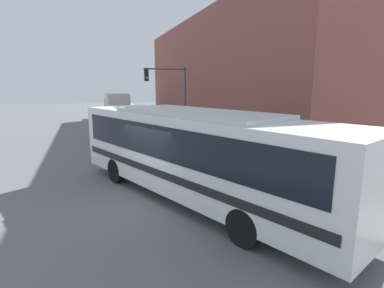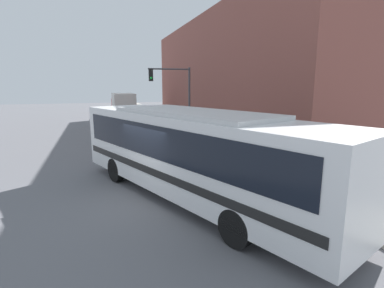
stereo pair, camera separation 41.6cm
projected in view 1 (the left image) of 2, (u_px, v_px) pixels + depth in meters
name	position (u px, v px, depth m)	size (l,w,h in m)	color
ground_plane	(160.00, 199.00, 10.28)	(120.00, 120.00, 0.00)	slate
sidewalk	(168.00, 123.00, 30.65)	(2.52, 70.00, 0.13)	#A8A399
building_facade	(224.00, 74.00, 27.38)	(6.00, 29.86, 9.69)	brown
city_bus	(194.00, 149.00, 9.96)	(6.43, 11.30, 3.05)	white
delivery_truck	(116.00, 106.00, 33.28)	(2.21, 6.97, 2.97)	silver
fire_hydrant	(222.00, 145.00, 17.27)	(0.21, 0.28, 0.71)	#999999
traffic_light_pole	(171.00, 88.00, 22.90)	(3.28, 0.35, 5.07)	#47474C
parking_meter	(199.00, 127.00, 20.51)	(0.14, 0.14, 1.36)	#47474C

